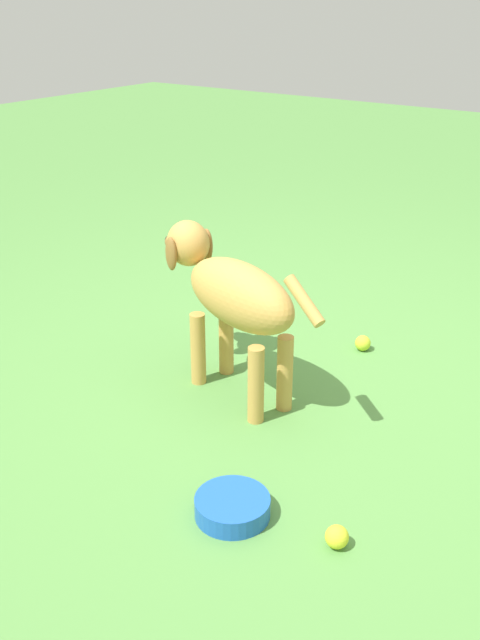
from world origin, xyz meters
TOP-DOWN VIEW (x-y plane):
  - ground at (0.00, 0.00)m, footprint 14.00×14.00m
  - dog at (-0.15, 0.20)m, footprint 0.37×0.86m
  - tennis_ball_0 at (0.43, -0.06)m, footprint 0.07×0.07m
  - tennis_ball_1 at (-0.67, -0.54)m, footprint 0.07×0.07m
  - water_bowl at (-0.74, -0.23)m, footprint 0.22×0.22m

SIDE VIEW (x-z plane):
  - ground at x=0.00m, z-range 0.00..0.00m
  - water_bowl at x=-0.74m, z-range 0.00..0.06m
  - tennis_ball_0 at x=0.43m, z-range 0.00..0.07m
  - tennis_ball_1 at x=-0.67m, z-range 0.00..0.07m
  - dog at x=-0.15m, z-range 0.10..0.70m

